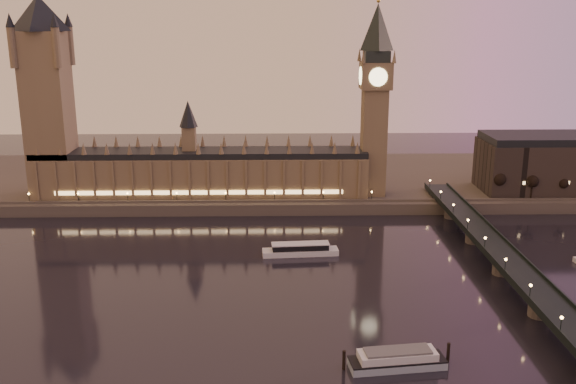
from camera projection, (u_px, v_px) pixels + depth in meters
name	position (u px, v px, depth m)	size (l,w,h in m)	color
ground	(275.00, 296.00, 240.04)	(700.00, 700.00, 0.00)	black
far_embankment	(323.00, 180.00, 399.05)	(560.00, 130.00, 6.00)	#423D35
palace_of_westminster	(201.00, 167.00, 350.28)	(180.00, 26.62, 52.00)	brown
victoria_tower	(46.00, 86.00, 337.13)	(31.68, 31.68, 118.00)	brown
big_ben	(375.00, 89.00, 341.09)	(17.68, 17.68, 104.00)	brown
westminster_bridge	(519.00, 280.00, 240.42)	(13.20, 260.00, 15.30)	black
bare_tree_0	(500.00, 183.00, 343.67)	(6.00, 6.00, 12.19)	black
bare_tree_1	(531.00, 183.00, 344.01)	(6.00, 6.00, 12.19)	black
bare_tree_2	(562.00, 182.00, 344.34)	(6.00, 6.00, 12.19)	black
cruise_boat_a	(300.00, 250.00, 281.05)	(33.63, 9.54, 5.31)	silver
moored_barge	(397.00, 359.00, 190.20)	(32.96, 11.48, 6.08)	#95ABBE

